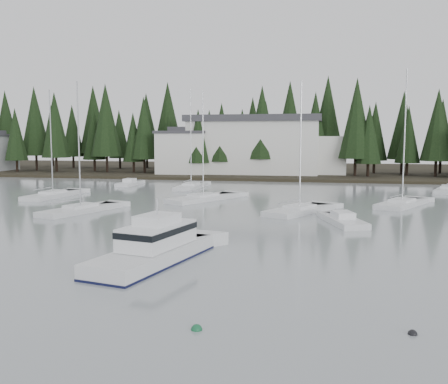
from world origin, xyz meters
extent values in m
cube|color=black|center=(0.00, 97.00, 0.00)|extent=(240.00, 54.00, 1.00)
cube|color=silver|center=(-18.00, 79.00, 4.25)|extent=(9.00, 7.00, 7.50)
cube|color=#38383D|center=(-18.00, 79.00, 8.25)|extent=(9.54, 7.42, 0.50)
cube|color=#38383D|center=(-18.00, 79.00, 8.85)|extent=(4.95, 3.85, 0.80)
cube|color=silver|center=(-5.00, 82.00, 5.50)|extent=(24.00, 10.00, 10.00)
cube|color=#38383D|center=(-5.00, 82.00, 10.80)|extent=(25.00, 11.00, 1.20)
cube|color=silver|center=(7.00, 84.00, 4.00)|extent=(10.00, 8.00, 7.00)
cube|color=silver|center=(-1.60, 15.19, 0.13)|extent=(5.18, 10.31, 1.44)
cube|color=black|center=(-1.60, 15.19, 0.03)|extent=(5.22, 10.36, 0.20)
cube|color=white|center=(-1.49, 15.67, 1.53)|extent=(3.59, 5.57, 1.30)
cube|color=black|center=(-1.49, 15.67, 1.84)|extent=(3.66, 5.63, 0.36)
cube|color=white|center=(-1.49, 15.67, 2.47)|extent=(2.36, 2.91, 0.58)
cylinder|color=#A5A8AD|center=(-1.49, 15.67, 3.19)|extent=(0.10, 0.10, 0.99)
cube|color=silver|center=(5.81, 36.43, -0.03)|extent=(6.83, 9.22, 1.05)
cube|color=white|center=(5.81, 36.43, 0.62)|extent=(3.24, 3.64, 0.30)
cylinder|color=#A5A8AD|center=(5.81, 36.43, 6.52)|extent=(0.14, 0.14, 12.04)
cube|color=silver|center=(-24.45, 43.54, -0.03)|extent=(3.33, 9.59, 1.05)
cube|color=white|center=(-24.45, 43.54, 0.62)|extent=(2.15, 3.31, 0.30)
cylinder|color=#A5A8AD|center=(-24.45, 43.54, 6.73)|extent=(0.14, 0.14, 12.47)
cube|color=silver|center=(16.29, 43.49, -0.03)|extent=(6.67, 9.24, 1.05)
cube|color=white|center=(16.29, 43.49, 0.62)|extent=(3.16, 3.61, 0.30)
cylinder|color=#A5A8AD|center=(16.29, 43.49, 7.43)|extent=(0.14, 0.14, 13.86)
cube|color=silver|center=(-10.66, 57.35, -0.03)|extent=(2.74, 9.66, 1.05)
cube|color=white|center=(-10.66, 57.35, 0.62)|extent=(1.89, 3.29, 0.30)
cylinder|color=#A5A8AD|center=(-10.66, 57.35, 7.28)|extent=(0.14, 0.14, 13.56)
cube|color=silver|center=(-5.64, 44.07, -0.03)|extent=(7.28, 10.32, 1.05)
cube|color=white|center=(-5.64, 44.07, 0.62)|extent=(3.40, 3.99, 0.30)
cylinder|color=#A5A8AD|center=(-5.64, 44.07, 6.51)|extent=(0.14, 0.14, 12.03)
cube|color=silver|center=(-15.16, 32.66, -0.03)|extent=(5.30, 9.61, 1.05)
cube|color=white|center=(-15.16, 32.66, 0.62)|extent=(2.69, 3.55, 0.30)
cylinder|color=#A5A8AD|center=(-15.16, 32.66, 6.55)|extent=(0.14, 0.14, 12.09)
cube|color=silver|center=(9.70, 30.97, 0.05)|extent=(4.18, 7.21, 0.90)
cube|color=white|center=(9.70, 30.97, 0.75)|extent=(2.09, 2.55, 0.55)
cube|color=silver|center=(-21.05, 59.79, 0.05)|extent=(2.30, 6.37, 0.90)
cube|color=white|center=(-21.05, 59.79, 0.75)|extent=(1.53, 2.05, 0.55)
sphere|color=#145933|center=(3.43, 5.75, 0.00)|extent=(0.43, 0.43, 0.43)
sphere|color=black|center=(11.36, 6.89, 0.00)|extent=(0.36, 0.36, 0.36)
camera|label=1|loc=(8.01, -11.84, 7.21)|focal=40.00mm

